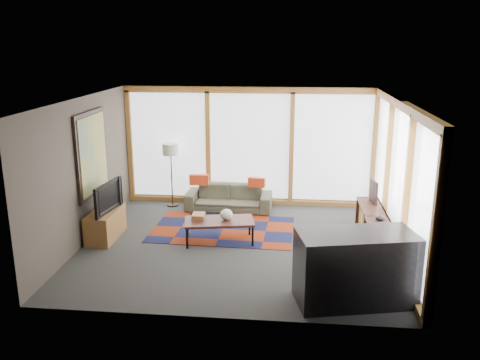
# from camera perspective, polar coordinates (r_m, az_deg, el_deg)

# --- Properties ---
(ground) EXTENTS (5.50, 5.50, 0.00)m
(ground) POSITION_cam_1_polar(r_m,az_deg,el_deg) (9.19, -0.26, -7.29)
(ground) COLOR #2A2A28
(ground) RESTS_ON ground
(room_envelope) EXTENTS (5.52, 5.02, 2.62)m
(room_envelope) POSITION_cam_1_polar(r_m,az_deg,el_deg) (9.22, 3.16, 2.82)
(room_envelope) COLOR #443D33
(room_envelope) RESTS_ON ground
(rug) EXTENTS (2.76, 1.83, 0.01)m
(rug) POSITION_cam_1_polar(r_m,az_deg,el_deg) (9.90, -1.92, -5.55)
(rug) COLOR maroon
(rug) RESTS_ON ground
(sofa) EXTENTS (1.85, 0.77, 0.54)m
(sofa) POSITION_cam_1_polar(r_m,az_deg,el_deg) (10.96, -1.27, -2.00)
(sofa) COLOR #3A3D2B
(sofa) RESTS_ON ground
(pillow_left) EXTENTS (0.41, 0.15, 0.22)m
(pillow_left) POSITION_cam_1_polar(r_m,az_deg,el_deg) (10.97, -4.62, 0.03)
(pillow_left) COLOR red
(pillow_left) RESTS_ON sofa
(pillow_right) EXTENTS (0.38, 0.17, 0.20)m
(pillow_right) POSITION_cam_1_polar(r_m,az_deg,el_deg) (10.78, 1.88, -0.26)
(pillow_right) COLOR red
(pillow_right) RESTS_ON sofa
(floor_lamp) EXTENTS (0.35, 0.35, 1.40)m
(floor_lamp) POSITION_cam_1_polar(r_m,az_deg,el_deg) (11.20, -7.69, 0.55)
(floor_lamp) COLOR #2F2015
(floor_lamp) RESTS_ON ground
(coffee_table) EXTENTS (1.33, 0.84, 0.41)m
(coffee_table) POSITION_cam_1_polar(r_m,az_deg,el_deg) (9.27, -2.33, -5.73)
(coffee_table) COLOR #321C14
(coffee_table) RESTS_ON ground
(book_stack) EXTENTS (0.23, 0.28, 0.09)m
(book_stack) POSITION_cam_1_polar(r_m,az_deg,el_deg) (9.28, -4.68, -4.08)
(book_stack) COLOR brown
(book_stack) RESTS_ON coffee_table
(vase) EXTENTS (0.24, 0.24, 0.20)m
(vase) POSITION_cam_1_polar(r_m,az_deg,el_deg) (9.18, -1.54, -3.90)
(vase) COLOR beige
(vase) RESTS_ON coffee_table
(bookshelf) EXTENTS (0.42, 2.29, 0.57)m
(bookshelf) POSITION_cam_1_polar(r_m,az_deg,el_deg) (9.32, 14.95, -5.60)
(bookshelf) COLOR #321C14
(bookshelf) RESTS_ON ground
(bowl_a) EXTENTS (0.19, 0.19, 0.09)m
(bowl_a) POSITION_cam_1_polar(r_m,az_deg,el_deg) (8.68, 15.68, -4.90)
(bowl_a) COLOR black
(bowl_a) RESTS_ON bookshelf
(bowl_b) EXTENTS (0.19, 0.19, 0.08)m
(bowl_b) POSITION_cam_1_polar(r_m,az_deg,el_deg) (9.03, 15.46, -4.10)
(bowl_b) COLOR black
(bowl_b) RESTS_ON bookshelf
(shelf_picture) EXTENTS (0.11, 0.32, 0.42)m
(shelf_picture) POSITION_cam_1_polar(r_m,az_deg,el_deg) (9.90, 14.78, -1.31)
(shelf_picture) COLOR black
(shelf_picture) RESTS_ON bookshelf
(tv_console) EXTENTS (0.44, 1.06, 0.53)m
(tv_console) POSITION_cam_1_polar(r_m,az_deg,el_deg) (9.74, -14.85, -4.82)
(tv_console) COLOR brown
(tv_console) RESTS_ON ground
(television) EXTENTS (0.26, 0.98, 0.56)m
(television) POSITION_cam_1_polar(r_m,az_deg,el_deg) (9.53, -15.04, -1.82)
(television) COLOR black
(television) RESTS_ON tv_console
(bar_counter) EXTENTS (1.73, 1.08, 1.02)m
(bar_counter) POSITION_cam_1_polar(r_m,az_deg,el_deg) (7.30, 12.81, -9.60)
(bar_counter) COLOR black
(bar_counter) RESTS_ON ground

